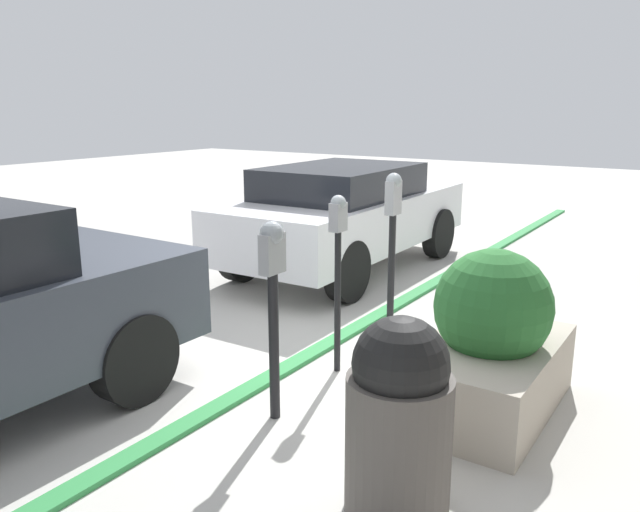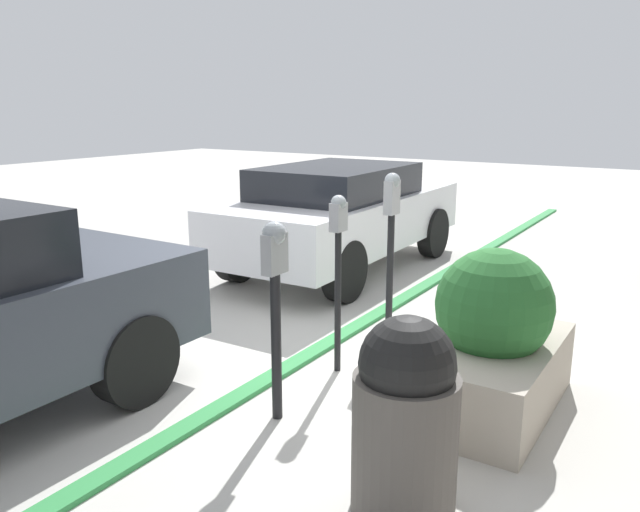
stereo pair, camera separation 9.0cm
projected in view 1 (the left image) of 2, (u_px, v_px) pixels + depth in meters
ground_plane at (311, 362)px, 5.48m from camera, size 40.00×40.00×0.00m
curb_strip at (303, 358)px, 5.52m from camera, size 19.00×0.16×0.04m
parking_meter_nearest at (273, 284)px, 4.28m from camera, size 0.20×0.17×1.44m
parking_meter_second at (338, 250)px, 5.06m from camera, size 0.15×0.13×1.50m
parking_meter_middle at (393, 226)px, 5.79m from camera, size 0.17×0.15×1.60m
planter_box at (490, 344)px, 4.53m from camera, size 1.52×0.88×1.22m
parked_car_middle at (346, 213)px, 8.44m from camera, size 4.21×1.81×1.42m
trash_bin at (399, 418)px, 3.35m from camera, size 0.58×0.58×1.13m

